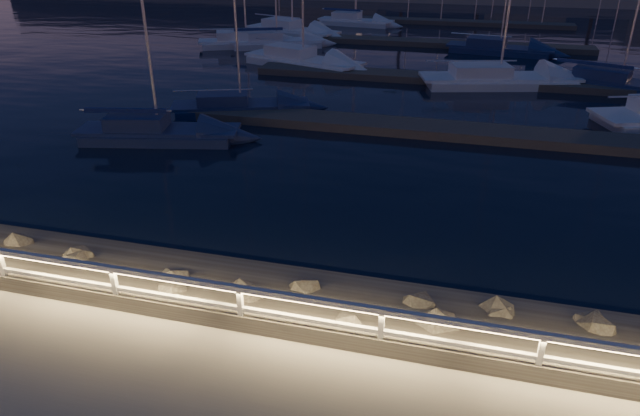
# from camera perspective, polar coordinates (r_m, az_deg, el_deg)

# --- Properties ---
(ground) EXTENTS (400.00, 400.00, 0.00)m
(ground) POSITION_cam_1_polar(r_m,az_deg,el_deg) (12.13, 1.22, -13.33)
(ground) COLOR gray
(ground) RESTS_ON ground
(harbor_water) EXTENTS (400.00, 440.00, 0.60)m
(harbor_water) POSITION_cam_1_polar(r_m,az_deg,el_deg) (41.32, 11.87, 13.42)
(harbor_water) COLOR black
(harbor_water) RESTS_ON ground
(guard_rail) EXTENTS (44.11, 0.12, 1.06)m
(guard_rail) POSITION_cam_1_polar(r_m,az_deg,el_deg) (11.67, 0.92, -10.34)
(guard_rail) COLOR silver
(guard_rail) RESTS_ON ground
(riprap) EXTENTS (37.40, 2.96, 1.40)m
(riprap) POSITION_cam_1_polar(r_m,az_deg,el_deg) (13.25, 11.39, -11.24)
(riprap) COLOR slate
(riprap) RESTS_ON ground
(floating_docks) EXTENTS (22.00, 36.00, 0.40)m
(floating_docks) POSITION_cam_1_polar(r_m,az_deg,el_deg) (42.46, 12.08, 14.52)
(floating_docks) COLOR #534B45
(floating_docks) RESTS_ON ground
(sailboat_a) EXTENTS (7.16, 3.49, 11.83)m
(sailboat_a) POSITION_cam_1_polar(r_m,az_deg,el_deg) (26.02, -16.23, 7.42)
(sailboat_a) COLOR navy
(sailboat_a) RESTS_ON ground
(sailboat_b) EXTENTS (6.97, 4.18, 11.51)m
(sailboat_b) POSITION_cam_1_polar(r_m,az_deg,el_deg) (29.19, -8.29, 10.10)
(sailboat_b) COLOR navy
(sailboat_b) RESTS_ON ground
(sailboat_c) EXTENTS (8.34, 5.00, 13.71)m
(sailboat_c) POSITION_cam_1_polar(r_m,az_deg,el_deg) (37.52, 27.49, 11.09)
(sailboat_c) COLOR navy
(sailboat_c) RESTS_ON ground
(sailboat_e) EXTENTS (7.53, 4.86, 12.59)m
(sailboat_e) POSITION_cam_1_polar(r_m,az_deg,el_deg) (46.88, -7.62, 16.21)
(sailboat_e) COLOR silver
(sailboat_e) RESTS_ON ground
(sailboat_f) EXTENTS (8.80, 5.17, 14.51)m
(sailboat_f) POSITION_cam_1_polar(r_m,az_deg,el_deg) (39.58, -1.96, 14.64)
(sailboat_f) COLOR silver
(sailboat_f) RESTS_ON ground
(sailboat_g) EXTENTS (9.45, 5.00, 15.46)m
(sailboat_g) POSITION_cam_1_polar(r_m,az_deg,el_deg) (35.80, 17.09, 12.31)
(sailboat_g) COLOR silver
(sailboat_g) RESTS_ON ground
(sailboat_i) EXTENTS (7.48, 4.84, 12.52)m
(sailboat_i) POSITION_cam_1_polar(r_m,az_deg,el_deg) (46.48, -4.58, 16.26)
(sailboat_i) COLOR silver
(sailboat_i) RESTS_ON ground
(sailboat_j) EXTENTS (8.95, 5.24, 14.76)m
(sailboat_j) POSITION_cam_1_polar(r_m,az_deg,el_deg) (51.94, -2.99, 17.37)
(sailboat_j) COLOR silver
(sailboat_j) RESTS_ON ground
(sailboat_k) EXTENTS (7.86, 3.38, 12.93)m
(sailboat_k) POSITION_cam_1_polar(r_m,az_deg,el_deg) (45.90, 17.26, 15.06)
(sailboat_k) COLOR navy
(sailboat_k) RESTS_ON ground
(sailboat_m) EXTENTS (7.42, 3.13, 12.33)m
(sailboat_m) POSITION_cam_1_polar(r_m,az_deg,el_deg) (57.78, 3.40, 18.21)
(sailboat_m) COLOR silver
(sailboat_m) RESTS_ON ground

